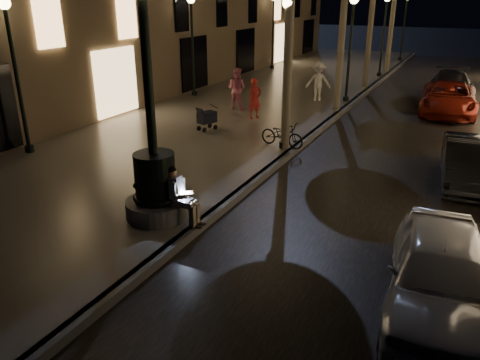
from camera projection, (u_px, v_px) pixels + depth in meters
The scene contains 22 objects.
ground at pixel (346, 110), 21.10m from camera, with size 120.00×120.00×0.00m, color black.
cobble_lane at pixel (416, 117), 19.86m from camera, with size 6.00×45.00×0.02m, color black.
promenade at pixel (265, 100), 22.71m from camera, with size 8.00×45.00×0.20m, color slate.
curb_strip at pixel (346, 108), 21.06m from camera, with size 0.25×45.00×0.20m, color #59595B.
fountain_lamppost at pixel (155, 175), 10.25m from camera, with size 1.40×1.40×5.21m.
seated_man_laptop at pixel (179, 193), 10.12m from camera, with size 0.91×0.31×1.29m.
lamp_curb_a at pixel (287, 52), 14.20m from camera, with size 0.36×0.36×4.81m.
lamp_curb_b at pixel (351, 34), 20.86m from camera, with size 0.36×0.36×4.81m.
lamp_curb_c at pixel (385, 24), 27.51m from camera, with size 0.36×0.36×4.81m.
lamp_curb_d at pixel (405, 18), 34.17m from camera, with size 0.36×0.36×4.81m.
lamp_left_a at pixel (13, 54), 13.80m from camera, with size 0.36×0.36×4.81m.
lamp_left_b at pixel (192, 31), 22.12m from camera, with size 0.36×0.36×4.81m.
lamp_left_c at pixel (273, 21), 30.44m from camera, with size 0.36×0.36×4.81m.
stroller at pixel (207, 117), 17.10m from camera, with size 0.60×0.95×0.96m.
car_front at pixel (440, 274), 7.58m from camera, with size 1.60×3.98×1.35m, color #ABADB3.
car_second at pixel (469, 162), 12.75m from camera, with size 1.33×3.82×1.26m, color black.
car_third at pixel (449, 98), 20.30m from camera, with size 2.22×4.81×1.34m, color maroon.
car_rear at pixel (451, 86), 22.92m from camera, with size 1.91×4.71×1.37m, color #29282D.
pedestrian_red at pixel (255, 99), 18.65m from camera, with size 0.58×0.38×1.60m, color red.
pedestrian_pink at pixel (237, 89), 20.14m from camera, with size 0.87×0.67×1.78m, color #D6718F.
pedestrian_white at pixel (318, 81), 21.81m from camera, with size 1.14×0.66×1.77m, color white.
bicycle at pixel (282, 134), 15.31m from camera, with size 0.54×1.55×0.82m, color black.
Camera 1 is at (4.92, -5.74, 4.91)m, focal length 35.00 mm.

